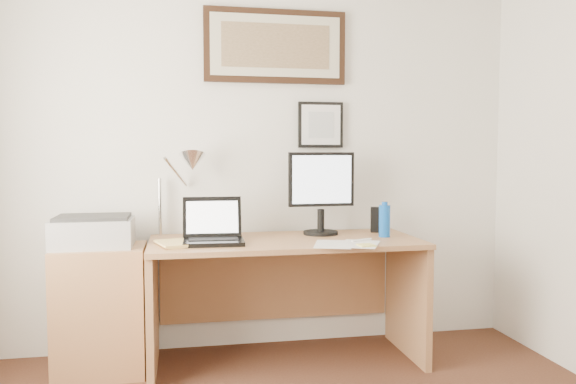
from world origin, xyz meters
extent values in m
cube|color=white|center=(0.00, 2.00, 1.25)|extent=(3.50, 0.02, 2.50)
cube|color=#996740|center=(-0.92, 1.68, 0.36)|extent=(0.50, 0.40, 0.73)
cylinder|color=#0E51B9|center=(0.77, 1.62, 0.85)|extent=(0.07, 0.07, 0.20)
cylinder|color=#0E51B9|center=(0.77, 1.62, 0.96)|extent=(0.04, 0.04, 0.02)
cube|color=black|center=(0.79, 1.83, 0.83)|extent=(0.09, 0.08, 0.16)
cube|color=white|center=(0.38, 1.40, 0.75)|extent=(0.29, 0.34, 0.00)
cube|color=white|center=(0.53, 1.37, 0.75)|extent=(0.31, 0.35, 0.00)
cube|color=#EFE671|center=(0.54, 1.29, 0.76)|extent=(0.09, 0.09, 0.01)
cylinder|color=white|center=(0.57, 1.47, 0.76)|extent=(0.14, 0.06, 0.02)
imported|color=#E1BE6A|center=(-0.58, 1.51, 0.76)|extent=(0.26, 0.30, 0.02)
cube|color=#996740|center=(0.15, 1.63, 0.73)|extent=(1.60, 0.70, 0.03)
cube|color=#996740|center=(-0.63, 1.63, 0.36)|extent=(0.04, 0.65, 0.72)
cube|color=#996740|center=(0.93, 1.63, 0.36)|extent=(0.04, 0.65, 0.72)
cube|color=#996740|center=(0.15, 1.96, 0.45)|extent=(1.50, 0.03, 0.55)
cube|color=black|center=(-0.28, 1.53, 0.76)|extent=(0.35, 0.25, 0.02)
cube|color=black|center=(-0.28, 1.56, 0.78)|extent=(0.28, 0.14, 0.00)
cube|color=black|center=(-0.28, 1.67, 0.89)|extent=(0.34, 0.09, 0.23)
cube|color=white|center=(-0.28, 1.66, 0.89)|extent=(0.30, 0.06, 0.18)
cylinder|color=black|center=(0.41, 1.79, 0.76)|extent=(0.22, 0.22, 0.02)
cylinder|color=black|center=(0.41, 1.79, 0.84)|extent=(0.04, 0.04, 0.14)
cube|color=black|center=(0.41, 1.78, 1.10)|extent=(0.42, 0.05, 0.34)
cube|color=white|center=(0.41, 1.76, 1.10)|extent=(0.38, 0.02, 0.30)
cube|color=#A3A3A6|center=(-0.96, 1.70, 0.81)|extent=(0.44, 0.34, 0.16)
cube|color=#2C2C2C|center=(-0.96, 1.70, 0.90)|extent=(0.40, 0.30, 0.02)
cylinder|color=silver|center=(-0.59, 1.92, 0.93)|extent=(0.02, 0.02, 0.36)
cylinder|color=silver|center=(-0.49, 1.86, 1.15)|extent=(0.15, 0.23, 0.19)
cone|color=silver|center=(-0.39, 1.80, 1.21)|extent=(0.16, 0.18, 0.15)
cube|color=black|center=(0.15, 1.98, 1.95)|extent=(0.92, 0.03, 0.47)
cube|color=beige|center=(0.15, 1.96, 1.95)|extent=(0.84, 0.01, 0.39)
cube|color=brown|center=(0.15, 1.95, 1.95)|extent=(0.70, 0.00, 0.28)
cube|color=black|center=(0.45, 1.98, 1.45)|extent=(0.30, 0.02, 0.30)
cube|color=white|center=(0.45, 1.96, 1.45)|extent=(0.26, 0.00, 0.26)
cube|color=#B0B6BA|center=(0.45, 1.96, 1.45)|extent=(0.17, 0.00, 0.17)
camera|label=1|loc=(-0.46, -1.64, 1.27)|focal=35.00mm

